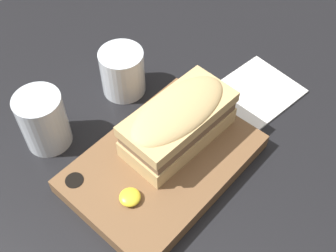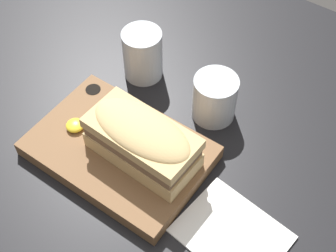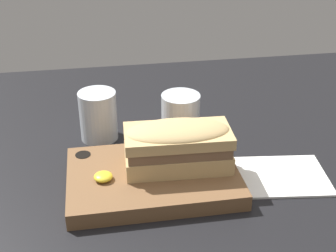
{
  "view_description": "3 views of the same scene",
  "coord_description": "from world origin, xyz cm",
  "views": [
    {
      "loc": [
        -32.61,
        -19.31,
        57.28
      ],
      "look_at": [
        -3.82,
        6.43,
        8.86
      ],
      "focal_mm": 45.0,
      "sensor_mm": 36.0,
      "label": 1
    },
    {
      "loc": [
        25.4,
        -26.28,
        66.8
      ],
      "look_at": [
        0.02,
        9.78,
        9.83
      ],
      "focal_mm": 50.0,
      "sensor_mm": 36.0,
      "label": 2
    },
    {
      "loc": [
        -14.72,
        -59.45,
        48.7
      ],
      "look_at": [
        -3.14,
        9.44,
        10.61
      ],
      "focal_mm": 50.0,
      "sensor_mm": 36.0,
      "label": 3
    }
  ],
  "objects": [
    {
      "name": "dining_table",
      "position": [
        0.0,
        0.0,
        1.0
      ],
      "size": [
        163.35,
        122.45,
        2.0
      ],
      "color": "black",
      "rests_on": "ground"
    },
    {
      "name": "serving_board",
      "position": [
        -6.55,
        5.09,
        3.39
      ],
      "size": [
        28.36,
        19.34,
        2.83
      ],
      "color": "brown",
      "rests_on": "dining_table"
    },
    {
      "name": "sandwich",
      "position": [
        -2.09,
        5.89,
        9.06
      ],
      "size": [
        17.91,
        9.29,
        7.99
      ],
      "rotation": [
        0.0,
        0.0,
        -0.04
      ],
      "color": "tan",
      "rests_on": "serving_board"
    },
    {
      "name": "mustard_dollop",
      "position": [
        -14.72,
        3.79,
        5.37
      ],
      "size": [
        3.05,
        3.05,
        1.22
      ],
      "color": "yellow",
      "rests_on": "serving_board"
    },
    {
      "name": "water_glass",
      "position": [
        -14.73,
        22.6,
        6.25
      ],
      "size": [
        7.33,
        7.33,
        9.79
      ],
      "color": "silver",
      "rests_on": "dining_table"
    },
    {
      "name": "wine_glass",
      "position": [
        1.44,
        21.7,
        5.87
      ],
      "size": [
        7.67,
        7.67,
        8.42
      ],
      "color": "silver",
      "rests_on": "dining_table"
    },
    {
      "name": "napkin",
      "position": [
        16.02,
        3.49,
        2.2
      ],
      "size": [
        16.59,
        13.99,
        0.4
      ],
      "rotation": [
        0.0,
        0.0,
        -0.12
      ],
      "color": "white",
      "rests_on": "dining_table"
    }
  ]
}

